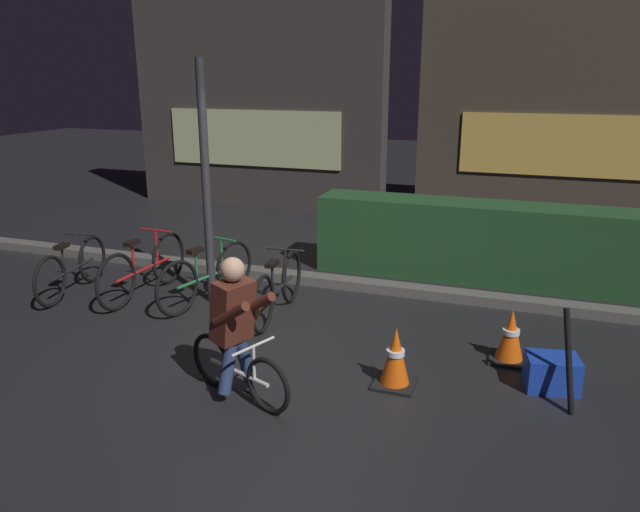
% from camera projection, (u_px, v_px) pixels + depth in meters
% --- Properties ---
extents(ground_plane, '(40.00, 40.00, 0.00)m').
position_uv_depth(ground_plane, '(280.00, 360.00, 5.83)').
color(ground_plane, black).
extents(sidewalk_curb, '(12.00, 0.24, 0.12)m').
position_uv_depth(sidewalk_curb, '(347.00, 283.00, 7.80)').
color(sidewalk_curb, '#56544F').
rests_on(sidewalk_curb, ground).
extents(hedge_row, '(4.80, 0.70, 1.03)m').
position_uv_depth(hedge_row, '(499.00, 244.00, 7.91)').
color(hedge_row, '#214723').
rests_on(hedge_row, ground).
extents(storefront_left, '(5.22, 0.54, 4.91)m').
position_uv_depth(storefront_left, '(257.00, 84.00, 12.00)').
color(storefront_left, '#383330').
rests_on(storefront_left, ground).
extents(storefront_right, '(5.57, 0.54, 4.19)m').
position_uv_depth(storefront_right, '(576.00, 106.00, 10.85)').
color(storefront_right, '#42382D').
rests_on(storefront_right, ground).
extents(street_post, '(0.10, 0.10, 2.81)m').
position_uv_depth(street_post, '(206.00, 186.00, 6.95)').
color(street_post, '#2D2D33').
rests_on(street_post, ground).
extents(parked_bike_leftmost, '(0.46, 1.53, 0.71)m').
position_uv_depth(parked_bike_leftmost, '(72.00, 268.00, 7.53)').
color(parked_bike_leftmost, black).
rests_on(parked_bike_leftmost, ground).
extents(parked_bike_left_mid, '(0.46, 1.70, 0.78)m').
position_uv_depth(parked_bike_left_mid, '(144.00, 268.00, 7.43)').
color(parked_bike_left_mid, black).
rests_on(parked_bike_left_mid, ground).
extents(parked_bike_center_left, '(0.50, 1.59, 0.75)m').
position_uv_depth(parked_bike_center_left, '(207.00, 276.00, 7.21)').
color(parked_bike_center_left, black).
rests_on(parked_bike_center_left, ground).
extents(parked_bike_center_right, '(0.46, 1.57, 0.73)m').
position_uv_depth(parked_bike_center_right, '(278.00, 288.00, 6.81)').
color(parked_bike_center_right, black).
rests_on(parked_bike_center_right, ground).
extents(traffic_cone_near, '(0.36, 0.36, 0.55)m').
position_uv_depth(traffic_cone_near, '(395.00, 358.00, 5.30)').
color(traffic_cone_near, black).
rests_on(traffic_cone_near, ground).
extents(traffic_cone_far, '(0.36, 0.36, 0.53)m').
position_uv_depth(traffic_cone_far, '(511.00, 336.00, 5.76)').
color(traffic_cone_far, black).
rests_on(traffic_cone_far, ground).
extents(blue_crate, '(0.49, 0.40, 0.30)m').
position_uv_depth(blue_crate, '(552.00, 373.00, 5.28)').
color(blue_crate, '#193DB7').
rests_on(blue_crate, ground).
extents(cyclist, '(1.12, 0.64, 1.25)m').
position_uv_depth(cyclist, '(237.00, 328.00, 5.02)').
color(cyclist, black).
rests_on(cyclist, ground).
extents(closed_umbrella, '(0.18, 0.36, 0.81)m').
position_uv_depth(closed_umbrella, '(569.00, 360.00, 4.95)').
color(closed_umbrella, black).
rests_on(closed_umbrella, ground).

